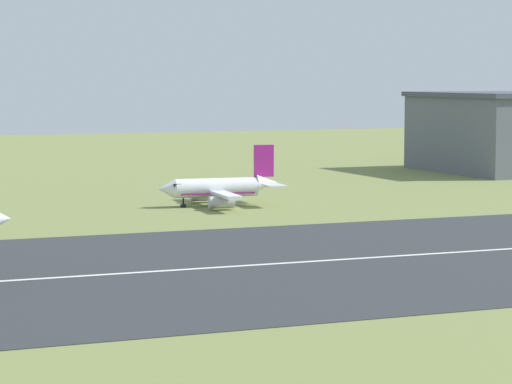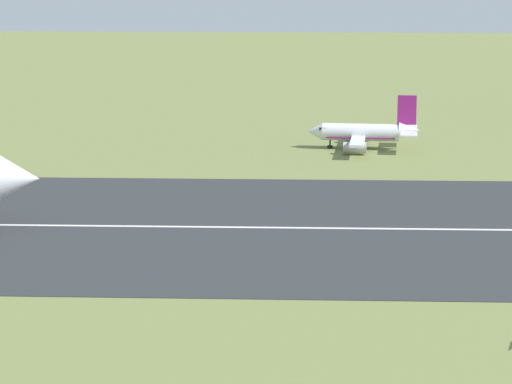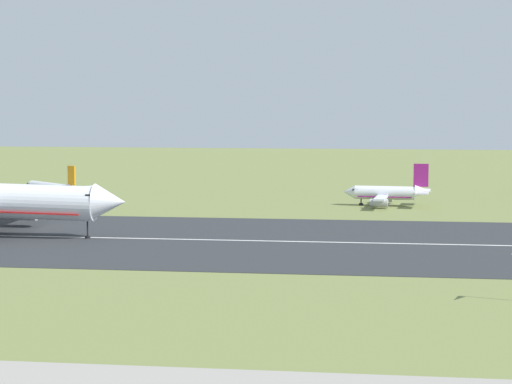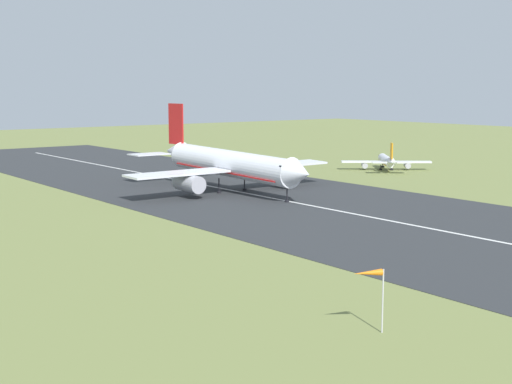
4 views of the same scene
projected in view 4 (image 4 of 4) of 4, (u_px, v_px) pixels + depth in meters
name	position (u px, v px, depth m)	size (l,w,h in m)	color
ground_plane	(236.00, 343.00, 58.88)	(650.25, 650.25, 0.00)	olive
airplane_landing	(230.00, 164.00, 145.37)	(48.97, 47.26, 17.65)	silver
airplane_parked_east	(386.00, 161.00, 184.32)	(19.29, 19.92, 7.71)	silver
windsock_pole	(369.00, 276.00, 60.49)	(1.59, 2.65, 5.69)	#B7B7BC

